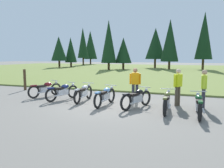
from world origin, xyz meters
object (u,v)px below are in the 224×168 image
motorcycle_maroon (45,89)px  motorcycle_sky_blue (105,96)px  rider_in_hivis_vest (135,83)px  motorcycle_olive (167,101)px  motorcycle_navy (63,91)px  motorcycle_black (137,98)px  motorcycle_silver (84,93)px  motorcycle_british_green (199,105)px  rider_with_back_turned (178,85)px  rider_checking_bike (204,87)px  trail_marker_post (25,80)px

motorcycle_maroon → motorcycle_sky_blue: (3.91, -0.93, 0.00)m
rider_in_hivis_vest → motorcycle_olive: bearing=-41.4°
motorcycle_navy → rider_in_hivis_vest: (3.62, 0.73, 0.51)m
motorcycle_sky_blue → motorcycle_black: same height
motorcycle_silver → motorcycle_olive: size_ratio=1.00×
motorcycle_black → motorcycle_british_green: size_ratio=0.93×
motorcycle_olive → rider_in_hivis_vest: size_ratio=1.26×
motorcycle_sky_blue → rider_with_back_turned: bearing=18.3°
motorcycle_maroon → motorcycle_olive: 6.81m
rider_in_hivis_vest → rider_checking_bike: bearing=-7.4°
motorcycle_black → motorcycle_navy: bearing=172.9°
rider_with_back_turned → trail_marker_post: (-9.79, 1.50, -0.26)m
trail_marker_post → motorcycle_maroon: bearing=-30.0°
motorcycle_silver → rider_with_back_turned: (4.45, 0.56, 0.51)m
motorcycle_navy → trail_marker_post: trail_marker_post is taller
rider_checking_bike → rider_with_back_turned: 1.10m
motorcycle_navy → motorcycle_black: same height
motorcycle_british_green → rider_in_hivis_vest: rider_in_hivis_vest is taller
motorcycle_maroon → rider_in_hivis_vest: 5.04m
motorcycle_maroon → trail_marker_post: size_ratio=1.44×
motorcycle_olive → motorcycle_maroon: bearing=169.6°
motorcycle_silver → trail_marker_post: (-5.35, 2.06, 0.25)m
motorcycle_sky_blue → motorcycle_olive: bearing=-6.3°
motorcycle_silver → motorcycle_sky_blue: (1.34, -0.48, 0.00)m
motorcycle_navy → motorcycle_british_green: 6.58m
motorcycle_olive → motorcycle_silver: bearing=169.3°
motorcycle_silver → rider_checking_bike: bearing=3.1°
motorcycle_black → motorcycle_olive: same height
motorcycle_olive → rider_in_hivis_vest: rider_in_hivis_vest is taller
motorcycle_silver → motorcycle_black: (2.82, -0.52, 0.00)m
motorcycle_silver → trail_marker_post: 5.73m
rider_in_hivis_vest → motorcycle_black: bearing=-72.8°
motorcycle_maroon → rider_with_back_turned: 7.04m
motorcycle_navy → motorcycle_british_green: (6.50, -1.06, 0.00)m
motorcycle_maroon → motorcycle_british_green: size_ratio=0.95×
rider_in_hivis_vest → trail_marker_post: size_ratio=1.21×
rider_with_back_turned → trail_marker_post: 9.91m
motorcycle_black → rider_in_hivis_vest: 1.38m
motorcycle_olive → rider_with_back_turned: 1.47m
motorcycle_silver → motorcycle_sky_blue: same height
motorcycle_navy → rider_with_back_turned: (5.63, 0.58, 0.51)m
rider_with_back_turned → motorcycle_navy: bearing=-174.1°
motorcycle_navy → motorcycle_black: bearing=-7.1°
motorcycle_sky_blue → rider_checking_bike: rider_checking_bike is taller
motorcycle_silver → rider_checking_bike: rider_checking_bike is taller
rider_with_back_turned → motorcycle_maroon: bearing=-179.2°
motorcycle_black → rider_checking_bike: 2.87m
motorcycle_maroon → trail_marker_post: (-2.77, 1.60, 0.25)m
rider_checking_bike → motorcycle_british_green: bearing=-98.4°
motorcycle_silver → rider_checking_bike: 5.55m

